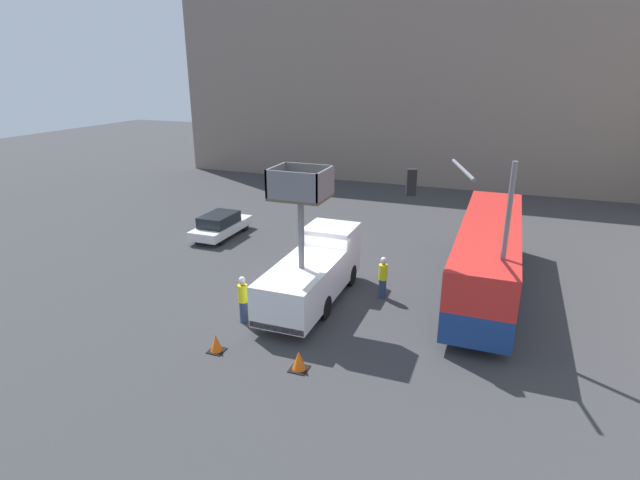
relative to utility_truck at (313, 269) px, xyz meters
name	(u,v)px	position (x,y,z in m)	size (l,w,h in m)	color
ground_plane	(322,299)	(0.26, 0.30, -1.47)	(120.00, 120.00, 0.00)	#38383A
building_backdrop_far	(435,83)	(0.26, 28.35, 6.65)	(44.00, 10.00, 16.23)	gray
utility_truck	(313,269)	(0.00, 0.00, 0.00)	(2.20, 6.90, 5.99)	white
city_bus	(488,252)	(6.74, 3.74, 0.35)	(2.46, 12.19, 3.10)	navy
traffic_light_pole	(473,223)	(6.21, -0.73, 2.93)	(3.49, 3.24, 6.55)	slate
road_worker_near_truck	(243,299)	(-1.87, -2.69, -0.49)	(0.38, 0.38, 1.93)	navy
road_worker_directing	(383,277)	(2.65, 1.39, -0.53)	(0.38, 0.38, 1.87)	navy
traffic_cone_near_truck	(299,361)	(1.43, -4.93, -1.14)	(0.61, 0.61, 0.69)	black
traffic_cone_mid_road	(216,344)	(-1.73, -4.93, -1.17)	(0.55, 0.55, 0.63)	black
parked_car_curbside	(221,225)	(-8.26, 6.07, -0.76)	(1.79, 4.36, 1.40)	silver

